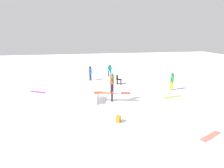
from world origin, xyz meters
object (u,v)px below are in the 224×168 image
object	(u,v)px
bystander_teal	(110,70)
backpack_on_snow	(118,119)
rail_feature	(112,93)
bystander_blue	(90,72)
loose_snowboard_lime	(173,97)
loose_snowboard_magenta	(38,92)
main_rider_on_rail	(112,82)
folding_chair	(119,80)
loose_snowboard_coral	(211,136)
bystander_green	(172,80)

from	to	relation	value
bystander_teal	backpack_on_snow	bearing A→B (deg)	70.52
rail_feature	backpack_on_snow	distance (m)	3.05
bystander_blue	loose_snowboard_lime	xyz separation A→B (m)	(5.90, -6.11, -0.82)
loose_snowboard_magenta	main_rider_on_rail	bearing A→B (deg)	-178.90
folding_chair	bystander_blue	bearing A→B (deg)	84.15
bystander_teal	bystander_blue	world-z (taller)	bystander_blue
bystander_blue	backpack_on_snow	size ratio (longest dim) A/B	4.35
loose_snowboard_coral	folding_chair	bearing A→B (deg)	80.77
folding_chair	loose_snowboard_coral	bearing A→B (deg)	-134.54
bystander_teal	backpack_on_snow	xyz separation A→B (m)	(-1.30, -10.52, -0.59)
bystander_teal	loose_snowboard_coral	distance (m)	13.00
bystander_blue	loose_snowboard_magenta	xyz separation A→B (m)	(-4.53, -3.04, -0.82)
bystander_teal	loose_snowboard_lime	xyz separation A→B (m)	(3.64, -7.46, -0.75)
bystander_blue	loose_snowboard_coral	xyz separation A→B (m)	(4.97, -11.34, -0.82)
bystander_green	backpack_on_snow	xyz separation A→B (m)	(-5.68, -4.70, -0.67)
main_rider_on_rail	bystander_blue	size ratio (longest dim) A/B	0.96
main_rider_on_rail	backpack_on_snow	bearing A→B (deg)	-67.38
loose_snowboard_lime	bystander_green	bearing A→B (deg)	-123.55
rail_feature	loose_snowboard_lime	bearing A→B (deg)	14.16
rail_feature	main_rider_on_rail	size ratio (longest dim) A/B	1.80
backpack_on_snow	loose_snowboard_coral	bearing A→B (deg)	-84.90
rail_feature	bystander_teal	distance (m)	7.59
rail_feature	bystander_teal	world-z (taller)	bystander_teal
bystander_blue	rail_feature	bearing A→B (deg)	36.21
bystander_green	loose_snowboard_magenta	bearing A→B (deg)	-48.43
main_rider_on_rail	backpack_on_snow	world-z (taller)	main_rider_on_rail
bystander_green	loose_snowboard_coral	distance (m)	7.12
bystander_blue	backpack_on_snow	xyz separation A→B (m)	(0.96, -9.17, -0.66)
bystander_green	loose_snowboard_lime	xyz separation A→B (m)	(-0.74, -1.65, -0.83)
bystander_green	loose_snowboard_magenta	distance (m)	11.28
bystander_teal	folding_chair	distance (m)	3.31
bystander_green	loose_snowboard_coral	world-z (taller)	bystander_green
bystander_green	bystander_blue	world-z (taller)	bystander_green
main_rider_on_rail	bystander_green	size ratio (longest dim) A/B	0.94
loose_snowboard_magenta	bystander_green	bearing A→B (deg)	-157.41
rail_feature	loose_snowboard_coral	size ratio (longest dim) A/B	1.77
main_rider_on_rail	bystander_green	distance (m)	5.77
rail_feature	loose_snowboard_lime	distance (m)	4.78
loose_snowboard_magenta	rail_feature	bearing A→B (deg)	-178.90
main_rider_on_rail	loose_snowboard_coral	bearing A→B (deg)	-27.32
rail_feature	bystander_green	size ratio (longest dim) A/B	1.69
main_rider_on_rail	folding_chair	xyz separation A→B (m)	(1.41, 4.23, -1.00)
rail_feature	loose_snowboard_magenta	size ratio (longest dim) A/B	1.67
rail_feature	loose_snowboard_coral	xyz separation A→B (m)	(3.82, -5.18, -0.59)
main_rider_on_rail	backpack_on_snow	distance (m)	3.26
bystander_green	loose_snowboard_lime	distance (m)	1.99
folding_chair	backpack_on_snow	size ratio (longest dim) A/B	2.59
bystander_green	bystander_blue	size ratio (longest dim) A/B	1.02
bystander_blue	loose_snowboard_coral	size ratio (longest dim) A/B	1.03
bystander_teal	loose_snowboard_coral	world-z (taller)	bystander_teal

